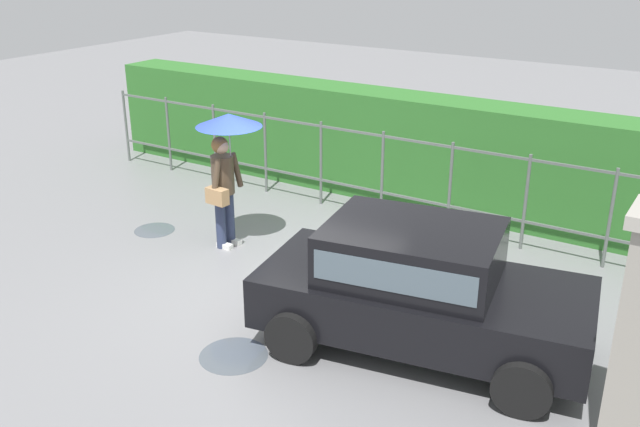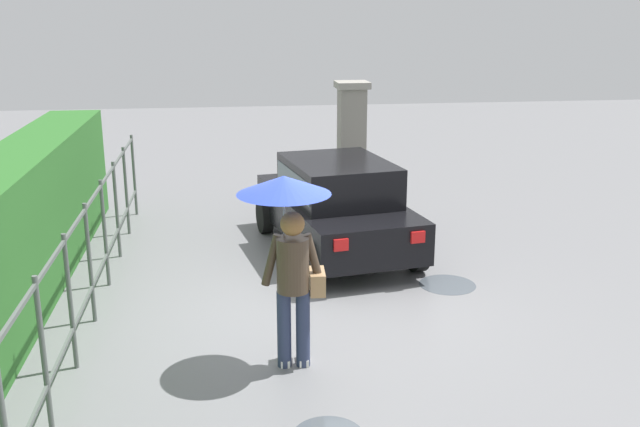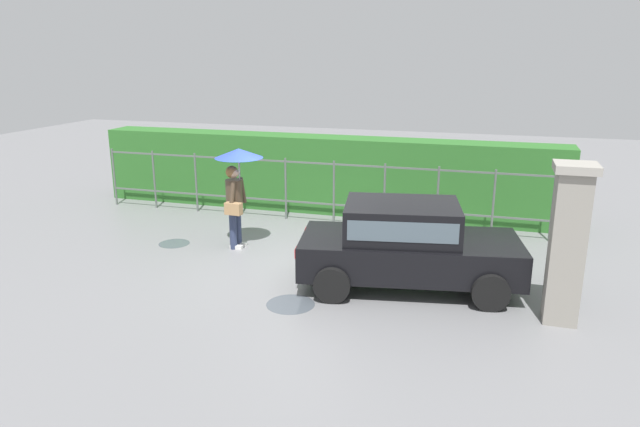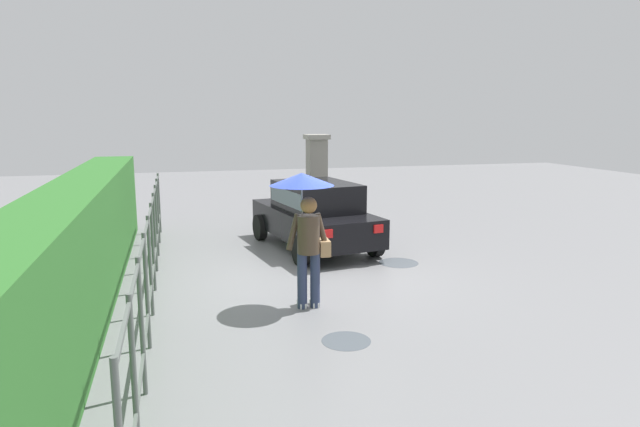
% 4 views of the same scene
% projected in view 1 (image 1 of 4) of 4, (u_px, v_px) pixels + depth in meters
% --- Properties ---
extents(ground_plane, '(40.00, 40.00, 0.00)m').
position_uv_depth(ground_plane, '(288.00, 287.00, 9.59)').
color(ground_plane, slate).
extents(car, '(3.93, 2.36, 1.48)m').
position_uv_depth(car, '(418.00, 284.00, 7.94)').
color(car, black).
rests_on(car, ground).
extents(pedestrian, '(0.97, 0.97, 2.07)m').
position_uv_depth(pedestrian, '(226.00, 151.00, 10.33)').
color(pedestrian, '#2D3856').
rests_on(pedestrian, ground).
extents(fence_section, '(10.88, 0.05, 1.50)m').
position_uv_depth(fence_section, '(351.00, 165.00, 11.97)').
color(fence_section, '#59605B').
rests_on(fence_section, ground).
extents(hedge_row, '(11.83, 0.90, 1.90)m').
position_uv_depth(hedge_row, '(380.00, 144.00, 12.73)').
color(hedge_row, '#2D6B28').
rests_on(hedge_row, ground).
extents(puddle_near, '(0.79, 0.79, 0.00)m').
position_uv_depth(puddle_near, '(234.00, 356.00, 8.03)').
color(puddle_near, '#4C545B').
rests_on(puddle_near, ground).
extents(puddle_far, '(0.65, 0.65, 0.00)m').
position_uv_depth(puddle_far, '(155.00, 230.00, 11.44)').
color(puddle_far, '#4C545B').
rests_on(puddle_far, ground).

